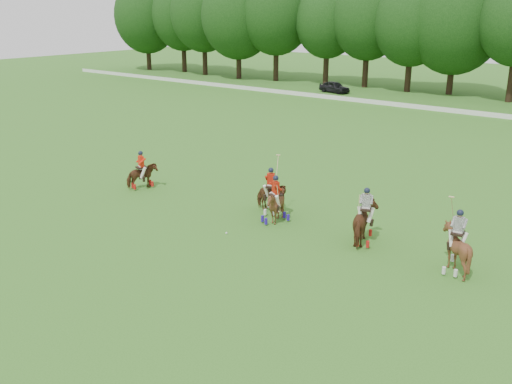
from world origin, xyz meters
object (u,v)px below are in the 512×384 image
Objects in this scene: polo_red_b at (271,197)px; polo_stripe_b at (456,249)px; car_left at (334,87)px; polo_red_c at (275,206)px; polo_red_a at (142,175)px; polo_stripe_a at (365,223)px; polo_ball at (226,233)px.

polo_stripe_b is (9.38, -0.83, 0.10)m from polo_red_b.
car_left is 1.69× the size of polo_red_c.
polo_red_a is 8.92m from polo_red_c.
polo_stripe_b is at bearing -4.37° from polo_stripe_a.
polo_red_c is (19.35, -37.99, 0.16)m from car_left.
polo_red_c is 0.93× the size of polo_stripe_a.
polo_red_b is at bearing 91.69° from polo_ball.
polo_stripe_b is (17.32, 0.45, 0.16)m from polo_red_a.
polo_stripe_a reaches higher than car_left.
car_left is 1.37× the size of polo_red_b.
polo_red_b reaches higher than polo_red_c.
polo_red_a is (10.44, -38.32, 0.10)m from car_left.
polo_red_a is 0.93× the size of polo_red_c.
polo_stripe_b is (27.75, -37.87, 0.25)m from car_left.
polo_ball is at bearing -143.56° from car_left.
car_left is 42.63m from polo_red_c.
polo_red_a is 23.74× the size of polo_ball.
polo_red_b is 0.94× the size of polo_stripe_b.
car_left is 44.50m from polo_ball.
polo_red_c is at bearing -174.50° from polo_stripe_a.
polo_red_b reaches higher than polo_ball.
car_left is at bearing 126.23° from polo_stripe_b.
polo_stripe_b is at bearing 0.80° from polo_red_c.
polo_red_a is 17.32m from polo_stripe_b.
polo_stripe_b is at bearing -5.03° from polo_red_b.
polo_red_c is 25.46× the size of polo_ball.
polo_red_a is 0.71× the size of polo_stripe_b.
polo_stripe_a is 27.39× the size of polo_ball.
polo_ball is at bearing -164.34° from polo_stripe_b.
polo_red_c is 4.42m from polo_stripe_a.
car_left is 1.58× the size of polo_stripe_a.
polo_stripe_a is 6.09m from polo_ball.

